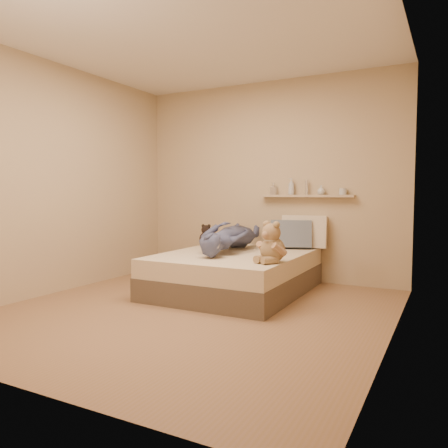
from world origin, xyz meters
The scene contains 10 objects.
room centered at (0.00, 0.00, 1.30)m, with size 3.80×3.80×3.80m.
bed centered at (0.00, 0.93, 0.22)m, with size 1.50×1.90×0.45m.
game_console centered at (-0.01, 0.42, 0.58)m, with size 0.15×0.07×0.05m.
teddy_bear centered at (0.62, 0.47, 0.62)m, with size 0.33×0.34×0.42m.
dark_plush centered at (-0.63, 1.36, 0.57)m, with size 0.18×0.18×0.28m.
pillow_cream centered at (0.56, 1.76, 0.65)m, with size 0.55×0.16×0.40m, color beige.
pillow_grey centered at (0.43, 1.62, 0.62)m, with size 0.50×0.14×0.34m, color slate.
person centered at (-0.15, 1.06, 0.62)m, with size 0.53×1.46×0.35m, color #45496C.
wall_shelf centered at (0.55, 1.84, 1.10)m, with size 1.20×0.12×0.03m, color tan.
shelf_bottles centered at (0.51, 1.84, 1.19)m, with size 0.98×0.13×0.21m.
Camera 1 is at (2.19, -3.53, 1.13)m, focal length 35.00 mm.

